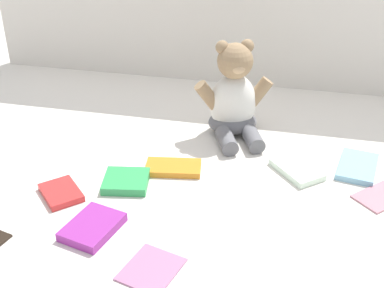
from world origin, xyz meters
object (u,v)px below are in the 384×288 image
Objects in this scene: book_case_2 at (173,168)px; book_case_6 at (93,227)px; teddy_bear at (234,100)px; book_case_4 at (61,193)px; book_case_1 at (382,195)px; book_case_7 at (297,169)px; book_case_5 at (126,181)px; book_case_8 at (151,269)px; book_case_3 at (357,167)px.

book_case_2 is 0.27m from book_case_6.
teddy_bear is 0.52m from book_case_6.
book_case_4 is at bearing -152.92° from teddy_bear.
book_case_6 is (-0.10, -0.25, 0.00)m from book_case_2.
teddy_bear reaches higher than book_case_1.
book_case_1 is 0.95× the size of book_case_7.
book_case_5 is at bearing -127.09° from book_case_1.
book_case_1 is at bearing -58.76° from book_case_7.
book_case_8 is (0.04, -0.33, -0.00)m from book_case_2.
book_case_3 is at bearing 158.77° from book_case_1.
teddy_bear is at bearing -81.18° from book_case_8.
book_case_7 is (-0.14, -0.04, 0.00)m from book_case_3.
book_case_4 is 0.15m from book_case_6.
book_case_7 is at bearing -79.68° from book_case_5.
book_case_5 reaches higher than book_case_7.
book_case_7 reaches higher than book_case_8.
book_case_4 is 0.81× the size of book_case_7.
book_case_6 is (-0.01, -0.17, 0.00)m from book_case_5.
book_case_3 is at bearing -22.48° from book_case_4.
book_case_8 is (0.26, -0.18, -0.00)m from book_case_4.
book_case_8 is (-0.43, -0.32, -0.00)m from book_case_1.
teddy_bear reaches higher than book_case_4.
book_case_4 reaches higher than book_case_1.
book_case_3 is at bearing -23.07° from book_case_7.
book_case_4 is (-0.64, -0.25, 0.00)m from book_case_3.
book_case_8 is at bearing -1.40° from book_case_2.
book_case_6 is 1.10× the size of book_case_8.
book_case_1 is 0.56m from book_case_5.
book_case_5 is at bearing 29.44° from book_case_3.
book_case_7 is (-0.18, 0.06, 0.00)m from book_case_1.
teddy_bear is 0.50m from book_case_4.
book_case_7 is at bearing -64.45° from teddy_bear.
teddy_bear is at bearing -43.08° from book_case_5.
book_case_2 is at bearing -57.56° from book_case_5.
book_case_1 is 0.90× the size of book_case_2.
book_case_6 is 0.49m from book_case_7.
book_case_2 is (-0.47, 0.01, 0.00)m from book_case_1.
book_case_6 reaches higher than book_case_1.
book_case_3 is 0.54m from book_case_5.
book_case_5 is at bearing 159.21° from book_case_7.
book_case_2 is at bearing -135.41° from book_case_1.
book_case_5 is at bearing -14.73° from book_case_4.
book_case_2 is 0.43m from book_case_3.
book_case_3 is 1.36× the size of book_case_4.
teddy_bear reaches higher than book_case_2.
book_case_8 is at bearing -118.50° from teddy_bear.
teddy_bear reaches higher than book_case_3.
book_case_4 reaches higher than book_case_8.
book_case_5 is 0.40m from book_case_7.
book_case_4 is 0.14m from book_case_5.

